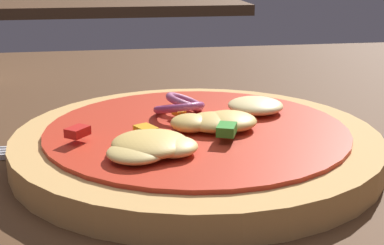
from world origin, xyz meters
The scene contains 3 objects.
dining_table centered at (0.00, 0.00, 0.02)m, with size 1.25×0.96×0.03m.
pizza centered at (-0.05, 0.01, 0.04)m, with size 0.26×0.26×0.04m.
background_table centered at (-0.10, 1.43, 0.02)m, with size 0.85×0.49×0.03m.
Camera 1 is at (-0.12, -0.36, 0.17)m, focal length 50.99 mm.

